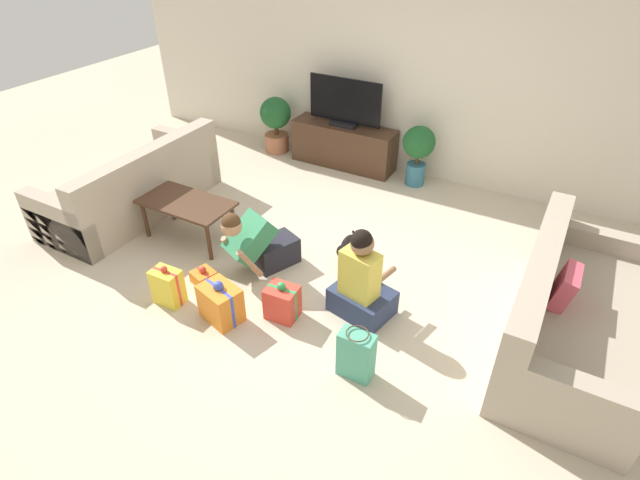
# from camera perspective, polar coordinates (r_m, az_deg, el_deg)

# --- Properties ---
(ground_plane) EXTENTS (16.00, 16.00, 0.00)m
(ground_plane) POSITION_cam_1_polar(r_m,az_deg,el_deg) (5.01, -1.67, -3.70)
(ground_plane) COLOR beige
(wall_back) EXTENTS (8.40, 0.06, 2.60)m
(wall_back) POSITION_cam_1_polar(r_m,az_deg,el_deg) (6.58, 10.45, 18.17)
(wall_back) COLOR beige
(wall_back) RESTS_ON ground_plane
(sofa_left) EXTENTS (0.95, 2.09, 0.84)m
(sofa_left) POSITION_cam_1_polar(r_m,az_deg,el_deg) (6.26, -20.46, 5.61)
(sofa_left) COLOR tan
(sofa_left) RESTS_ON ground_plane
(sofa_right) EXTENTS (0.95, 2.09, 0.84)m
(sofa_right) POSITION_cam_1_polar(r_m,az_deg,el_deg) (4.56, 26.70, -7.99)
(sofa_right) COLOR tan
(sofa_right) RESTS_ON ground_plane
(coffee_table) EXTENTS (1.00, 0.53, 0.46)m
(coffee_table) POSITION_cam_1_polar(r_m,az_deg,el_deg) (5.47, -15.01, 3.78)
(coffee_table) COLOR #472D1E
(coffee_table) RESTS_ON ground_plane
(tv_console) EXTENTS (1.44, 0.40, 0.58)m
(tv_console) POSITION_cam_1_polar(r_m,az_deg,el_deg) (6.97, 2.72, 10.74)
(tv_console) COLOR #472D1E
(tv_console) RESTS_ON ground_plane
(tv) EXTENTS (1.02, 0.20, 0.63)m
(tv) POSITION_cam_1_polar(r_m,az_deg,el_deg) (6.76, 2.85, 15.16)
(tv) COLOR black
(tv) RESTS_ON tv_console
(potted_plant_back_right) EXTENTS (0.41, 0.41, 0.79)m
(potted_plant_back_right) POSITION_cam_1_polar(r_m,az_deg,el_deg) (6.48, 11.16, 10.19)
(potted_plant_back_right) COLOR #336B84
(potted_plant_back_right) RESTS_ON ground_plane
(potted_plant_back_left) EXTENTS (0.44, 0.44, 0.80)m
(potted_plant_back_left) POSITION_cam_1_polar(r_m,az_deg,el_deg) (7.36, -5.08, 13.42)
(potted_plant_back_left) COLOR #A36042
(potted_plant_back_left) RESTS_ON ground_plane
(person_kneeling) EXTENTS (0.57, 0.80, 0.76)m
(person_kneeling) POSITION_cam_1_polar(r_m,az_deg,el_deg) (4.88, -7.08, -0.32)
(person_kneeling) COLOR #23232D
(person_kneeling) RESTS_ON ground_plane
(person_sitting) EXTENTS (0.59, 0.55, 0.90)m
(person_sitting) POSITION_cam_1_polar(r_m,az_deg,el_deg) (4.36, 4.77, -5.03)
(person_sitting) COLOR #283351
(person_sitting) RESTS_ON ground_plane
(dog) EXTENTS (0.19, 0.48, 0.30)m
(dog) POSITION_cam_1_polar(r_m,az_deg,el_deg) (5.02, 3.14, -0.82)
(dog) COLOR black
(dog) RESTS_ON ground_plane
(gift_box_a) EXTENTS (0.41, 0.34, 0.42)m
(gift_box_a) POSITION_cam_1_polar(r_m,az_deg,el_deg) (4.47, -11.28, -7.08)
(gift_box_a) COLOR orange
(gift_box_a) RESTS_ON ground_plane
(gift_box_b) EXTENTS (0.25, 0.25, 0.18)m
(gift_box_b) POSITION_cam_1_polar(r_m,az_deg,el_deg) (4.98, -13.17, -4.07)
(gift_box_b) COLOR orange
(gift_box_b) RESTS_ON ground_plane
(gift_box_c) EXTENTS (0.29, 0.24, 0.38)m
(gift_box_c) POSITION_cam_1_polar(r_m,az_deg,el_deg) (4.44, -4.34, -7.07)
(gift_box_c) COLOR red
(gift_box_c) RESTS_ON ground_plane
(gift_box_d) EXTENTS (0.27, 0.19, 0.41)m
(gift_box_d) POSITION_cam_1_polar(r_m,az_deg,el_deg) (4.76, -17.01, -5.10)
(gift_box_d) COLOR yellow
(gift_box_d) RESTS_ON ground_plane
(gift_bag_a) EXTENTS (0.28, 0.18, 0.45)m
(gift_bag_a) POSITION_cam_1_polar(r_m,az_deg,el_deg) (3.92, 4.14, -12.94)
(gift_bag_a) COLOR #4CA384
(gift_bag_a) RESTS_ON ground_plane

